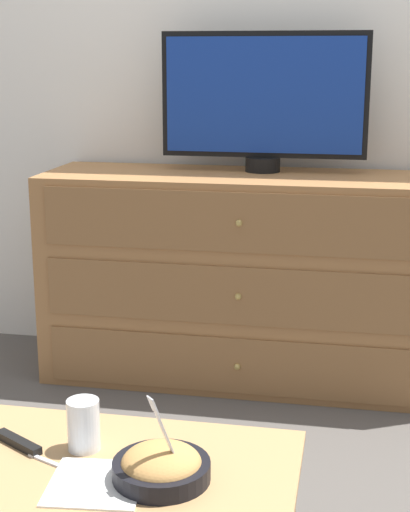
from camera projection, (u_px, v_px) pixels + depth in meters
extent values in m
plane|color=#56514C|center=(285.00, 353.00, 3.40)|extent=(12.00, 12.00, 0.00)
cube|color=white|center=(294.00, 43.00, 3.10)|extent=(12.00, 0.05, 2.60)
cube|color=#9E6B3D|center=(247.00, 278.00, 3.06)|extent=(1.58, 0.48, 0.81)
cube|color=brown|center=(238.00, 366.00, 2.90)|extent=(1.45, 0.01, 0.22)
sphere|color=tan|center=(237.00, 367.00, 2.90)|extent=(0.02, 0.02, 0.02)
cube|color=brown|center=(238.00, 296.00, 2.83)|extent=(1.45, 0.01, 0.22)
sphere|color=tan|center=(238.00, 297.00, 2.83)|extent=(0.02, 0.02, 0.02)
cube|color=brown|center=(239.00, 223.00, 2.77)|extent=(1.45, 0.01, 0.22)
sphere|color=tan|center=(239.00, 223.00, 2.76)|extent=(0.02, 0.02, 0.02)
cylinder|color=black|center=(263.00, 164.00, 3.03)|extent=(0.13, 0.13, 0.06)
cube|color=black|center=(264.00, 95.00, 2.98)|extent=(0.79, 0.04, 0.47)
cube|color=navy|center=(264.00, 95.00, 2.96)|extent=(0.75, 0.01, 0.43)
cube|color=tan|center=(75.00, 466.00, 1.68)|extent=(0.95, 0.47, 0.02)
cylinder|color=black|center=(161.00, 470.00, 1.60)|extent=(0.20, 0.20, 0.04)
ellipsoid|color=tan|center=(161.00, 463.00, 1.60)|extent=(0.17, 0.17, 0.07)
cube|color=silver|center=(167.00, 439.00, 1.56)|extent=(0.05, 0.05, 0.16)
cube|color=silver|center=(153.00, 405.00, 1.52)|extent=(0.03, 0.03, 0.03)
cylinder|color=#9E6638|center=(84.00, 434.00, 1.72)|extent=(0.06, 0.06, 0.07)
cylinder|color=white|center=(84.00, 425.00, 1.72)|extent=(0.07, 0.07, 0.12)
cube|color=white|center=(96.00, 483.00, 1.59)|extent=(0.21, 0.21, 0.00)
cube|color=silver|center=(59.00, 466.00, 1.65)|extent=(0.16, 0.08, 0.01)
cube|color=black|center=(18.00, 442.00, 1.74)|extent=(0.13, 0.09, 0.02)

